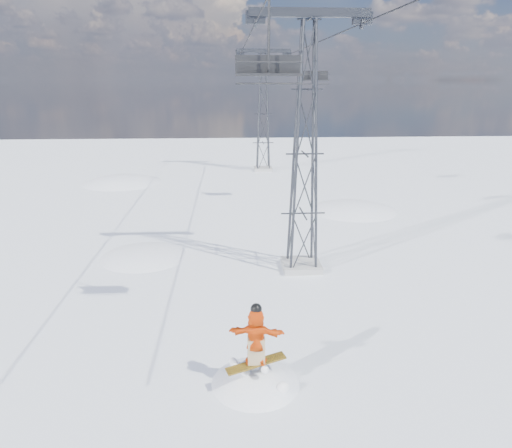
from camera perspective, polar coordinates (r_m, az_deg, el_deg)
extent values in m
plane|color=white|center=(15.06, 7.39, -17.56)|extent=(120.00, 120.00, 0.00)
sphere|color=white|center=(27.78, -12.58, -18.81)|extent=(16.00, 16.00, 16.00)
sphere|color=white|center=(36.15, 11.09, -12.92)|extent=(20.00, 20.00, 20.00)
sphere|color=white|center=(45.36, -15.21, -7.93)|extent=(22.00, 22.00, 22.00)
cube|color=#999999|center=(22.05, 5.68, -5.16)|extent=(1.80, 1.80, 0.30)
cube|color=#2C2E34|center=(20.53, 6.70, 24.78)|extent=(5.00, 0.35, 0.35)
cube|color=#2C2E34|center=(20.26, -0.07, 24.41)|extent=(0.80, 0.25, 0.50)
cube|color=#2C2E34|center=(20.98, 13.16, 23.76)|extent=(0.80, 0.25, 0.50)
cube|color=#999999|center=(45.99, 0.88, 6.91)|extent=(1.80, 1.80, 0.30)
cube|color=#2C2E34|center=(45.28, 0.95, 20.85)|extent=(5.00, 0.35, 0.35)
cube|color=#2C2E34|center=(45.16, -2.03, 20.60)|extent=(0.80, 0.25, 0.50)
cube|color=#2C2E34|center=(45.49, 3.90, 20.55)|extent=(0.80, 0.25, 0.50)
cylinder|color=black|center=(31.68, -1.36, 21.56)|extent=(0.06, 51.00, 0.06)
cylinder|color=black|center=(32.14, 7.09, 21.38)|extent=(0.06, 51.00, 0.06)
sphere|color=white|center=(15.53, -0.07, -24.39)|extent=(4.40, 4.40, 4.40)
cube|color=#A17715|center=(13.66, 0.00, -17.02)|extent=(1.79, 0.87, 0.19)
imported|color=#EC4C0A|center=(13.18, 0.00, -13.87)|extent=(1.65, 0.75, 1.72)
cube|color=#9D8761|center=(13.43, 0.00, -15.56)|extent=(0.53, 0.44, 0.79)
sphere|color=black|center=(12.77, 0.01, -10.65)|extent=(0.32, 0.32, 0.32)
cylinder|color=black|center=(13.74, 1.62, 22.48)|extent=(0.08, 0.08, 2.08)
cube|color=black|center=(13.69, 1.58, 18.14)|extent=(1.89, 0.43, 0.08)
cube|color=black|center=(13.90, 1.51, 19.30)|extent=(1.89, 0.06, 0.52)
cylinder|color=black|center=(13.45, 1.66, 17.14)|extent=(1.89, 0.06, 0.06)
cylinder|color=black|center=(13.41, 1.70, 19.57)|extent=(1.89, 0.05, 0.05)
cylinder|color=black|center=(31.35, 7.26, 19.44)|extent=(0.08, 0.08, 2.22)
cube|color=black|center=(31.33, 7.18, 17.42)|extent=(2.02, 0.45, 0.08)
cube|color=black|center=(31.55, 7.13, 17.97)|extent=(2.02, 0.06, 0.55)
cylinder|color=black|center=(31.09, 7.25, 16.95)|extent=(2.02, 0.06, 0.06)
cylinder|color=black|center=(31.04, 7.31, 18.07)|extent=(2.02, 0.05, 0.05)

